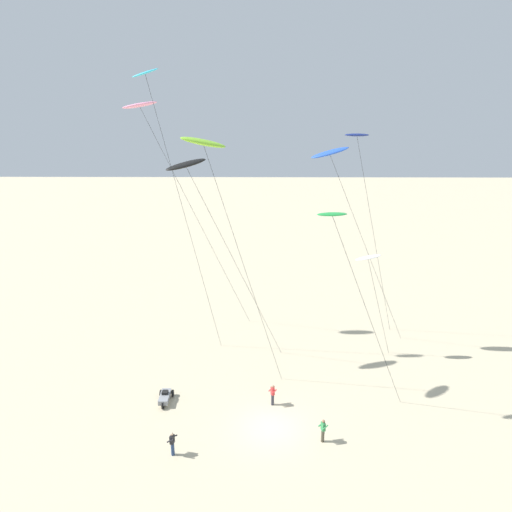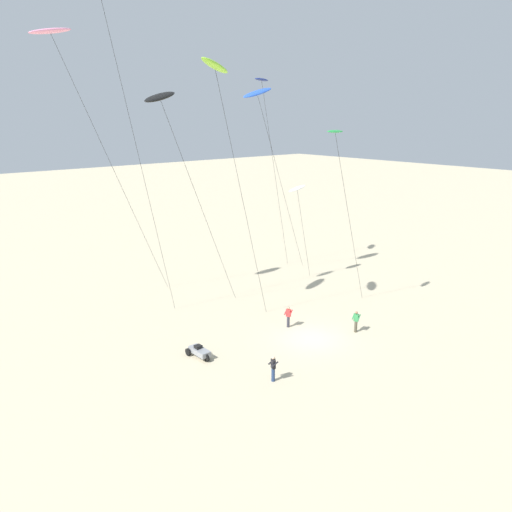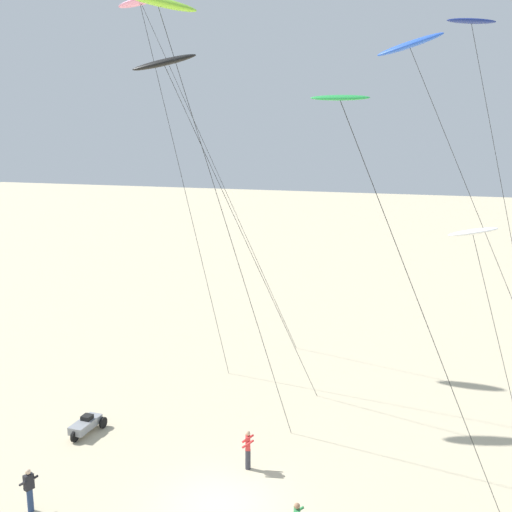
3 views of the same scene
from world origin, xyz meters
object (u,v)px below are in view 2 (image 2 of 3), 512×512
(kite_pink, at_px, (51,33))
(kite_green, at_px, (336,137))
(kite_blue, at_px, (258,94))
(kite_navy, at_px, (262,82))
(kite_flyer_middle, at_px, (273,368))
(kite_lime, at_px, (215,67))
(beach_buggy, at_px, (199,351))
(kite_white, at_px, (297,189))
(kite_flyer_nearest, at_px, (288,316))
(kite_cyan, at_px, (102,1))
(kite_flyer_furthest, at_px, (356,321))
(kite_black, at_px, (160,98))

(kite_pink, bearing_deg, kite_green, -41.19)
(kite_blue, distance_m, kite_pink, 16.89)
(kite_blue, xyz_separation_m, kite_navy, (2.63, 2.44, 1.18))
(kite_flyer_middle, bearing_deg, kite_lime, 77.62)
(kite_flyer_middle, relative_size, beach_buggy, 0.81)
(kite_white, xyz_separation_m, kite_flyer_nearest, (-8.08, -7.34, -8.20))
(kite_navy, height_order, kite_pink, kite_pink)
(kite_lime, xyz_separation_m, kite_cyan, (-4.80, 5.65, 4.12))
(kite_lime, bearing_deg, kite_pink, 123.21)
(kite_white, height_order, kite_flyer_furthest, kite_white)
(kite_pink, xyz_separation_m, kite_flyer_furthest, (14.58, -16.40, -20.31))
(kite_lime, xyz_separation_m, kite_navy, (12.14, 9.26, -0.05))
(kite_cyan, bearing_deg, kite_navy, 12.01)
(kite_navy, xyz_separation_m, kite_pink, (-18.77, 0.87, 2.53))
(kite_white, height_order, kite_blue, kite_blue)
(kite_lime, relative_size, kite_flyer_furthest, 11.63)
(kite_lime, xyz_separation_m, beach_buggy, (-3.29, -2.02, -18.29))
(kite_navy, bearing_deg, kite_lime, -142.68)
(kite_flyer_middle, bearing_deg, kite_flyer_furthest, 7.93)
(kite_lime, relative_size, kite_cyan, 0.81)
(kite_blue, bearing_deg, kite_flyer_nearest, -117.55)
(kite_flyer_nearest, xyz_separation_m, kite_flyer_furthest, (3.20, -3.96, 0.00))
(kite_pink, height_order, kite_green, kite_pink)
(kite_flyer_middle, relative_size, kite_flyer_furthest, 1.00)
(beach_buggy, bearing_deg, kite_flyer_nearest, -2.12)
(kite_white, relative_size, kite_navy, 0.50)
(kite_flyer_furthest, distance_m, beach_buggy, 12.03)
(kite_white, relative_size, kite_flyer_nearest, 5.70)
(kite_black, distance_m, kite_navy, 15.11)
(kite_green, xyz_separation_m, beach_buggy, (-11.79, 1.09, -13.77))
(kite_lime, bearing_deg, beach_buggy, -148.51)
(kite_lime, bearing_deg, kite_blue, 35.63)
(kite_cyan, bearing_deg, kite_flyer_nearest, -39.80)
(kite_black, distance_m, kite_green, 12.78)
(kite_white, bearing_deg, kite_black, -175.58)
(kite_green, height_order, kite_flyer_middle, kite_green)
(kite_lime, height_order, kite_flyer_middle, kite_lime)
(kite_black, xyz_separation_m, kite_navy, (14.01, 5.36, 1.82))
(kite_lime, relative_size, kite_flyer_nearest, 11.63)
(kite_pink, bearing_deg, kite_flyer_furthest, -48.37)
(kite_flyer_middle, distance_m, kite_flyer_furthest, 9.71)
(kite_blue, height_order, kite_navy, kite_navy)
(kite_black, bearing_deg, kite_cyan, 149.13)
(kite_black, bearing_deg, kite_lime, -64.40)
(kite_green, bearing_deg, kite_black, 145.96)
(kite_blue, bearing_deg, beach_buggy, -145.40)
(kite_cyan, xyz_separation_m, kite_flyer_furthest, (12.75, -11.92, -21.95))
(kite_blue, distance_m, kite_flyer_furthest, 21.20)
(kite_navy, relative_size, kite_flyer_nearest, 11.41)
(beach_buggy, bearing_deg, kite_black, 76.43)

